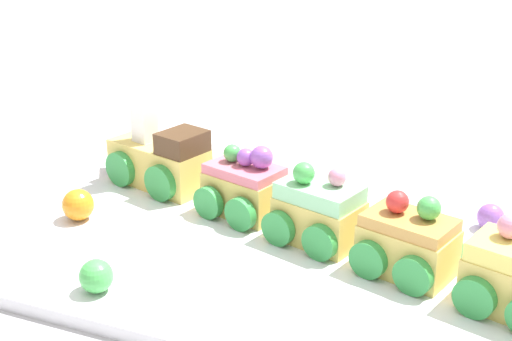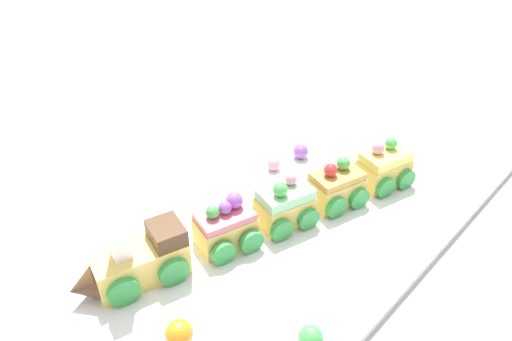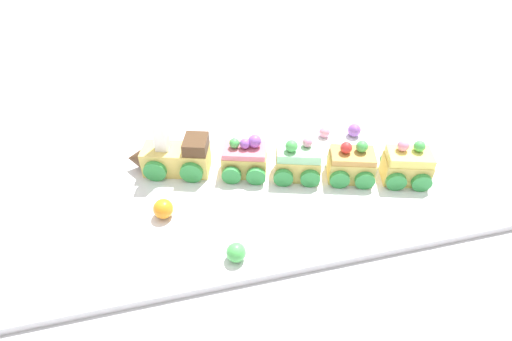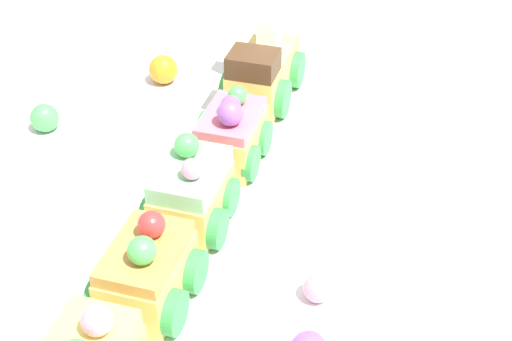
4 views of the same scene
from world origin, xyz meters
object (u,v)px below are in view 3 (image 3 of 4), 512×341
cake_car_mint (298,162)px  cake_car_caramel (351,165)px  cake_car_lemon (407,166)px  cake_train_locomotive (171,156)px  gumball_purple (354,130)px  cake_car_strawberry (245,160)px  gumball_pink (325,132)px  gumball_green (236,252)px  gumball_orange (163,209)px

cake_car_mint → cake_car_caramel: cake_car_mint is taller
cake_car_lemon → cake_train_locomotive: bearing=0.1°
cake_car_lemon → gumball_purple: cake_car_lemon is taller
cake_car_strawberry → gumball_pink: 0.18m
gumball_green → gumball_purple: gumball_green is taller
cake_car_strawberry → cake_car_mint: bearing=179.7°
cake_car_mint → cake_car_lemon: bearing=-179.9°
gumball_purple → gumball_pink: 0.06m
cake_car_lemon → cake_car_caramel: bearing=0.1°
cake_car_caramel → gumball_pink: (-0.00, -0.12, -0.02)m
cake_car_caramel → gumball_purple: size_ratio=3.50×
gumball_pink → cake_car_mint: bearing=47.8°
cake_car_strawberry → cake_car_mint: 0.09m
cake_car_caramel → cake_car_lemon: 0.09m
cake_train_locomotive → gumball_orange: bearing=95.2°
cake_car_mint → gumball_green: 0.20m
cake_car_mint → cake_car_lemon: cake_car_mint is taller
cake_car_strawberry → gumball_pink: size_ratio=4.20×
cake_car_mint → gumball_green: cake_car_mint is taller
gumball_green → cake_train_locomotive: bearing=-71.8°
cake_train_locomotive → cake_car_mint: size_ratio=1.67×
cake_car_caramel → cake_car_lemon: bearing=-179.9°
cake_car_caramel → gumball_purple: bearing=-100.6°
gumball_purple → gumball_green: bearing=40.2°
cake_car_strawberry → cake_car_lemon: 0.26m
cake_train_locomotive → gumball_pink: 0.29m
cake_car_caramel → cake_train_locomotive: bearing=0.0°
gumball_green → gumball_pink: bearing=-132.1°
cake_car_strawberry → cake_car_caramel: 0.17m
cake_car_mint → gumball_purple: cake_car_mint is taller
cake_car_strawberry → gumball_purple: 0.23m
cake_car_caramel → gumball_pink: size_ratio=4.20×
gumball_green → cake_car_caramel: bearing=-150.5°
cake_car_strawberry → cake_car_caramel: size_ratio=1.00×
gumball_green → gumball_pink: 0.32m
gumball_purple → gumball_orange: size_ratio=0.82×
cake_train_locomotive → cake_car_mint: 0.21m
cake_car_mint → cake_train_locomotive: bearing=-0.0°
cake_train_locomotive → gumball_purple: (-0.34, -0.02, -0.02)m
cake_train_locomotive → gumball_purple: 0.34m
gumball_green → gumball_purple: (-0.27, -0.23, -0.00)m
cake_car_strawberry → cake_car_caramel: cake_car_strawberry is taller
cake_car_caramel → gumball_orange: size_ratio=2.88×
cake_train_locomotive → gumball_purple: size_ratio=5.84×
cake_car_caramel → gumball_orange: cake_car_caramel is taller
gumball_orange → gumball_purple: bearing=-160.6°
cake_car_strawberry → gumball_orange: size_ratio=2.88×
gumball_orange → gumball_pink: bearing=-155.9°
cake_car_lemon → cake_car_strawberry: bearing=-0.0°
cake_car_lemon → gumball_green: 0.32m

